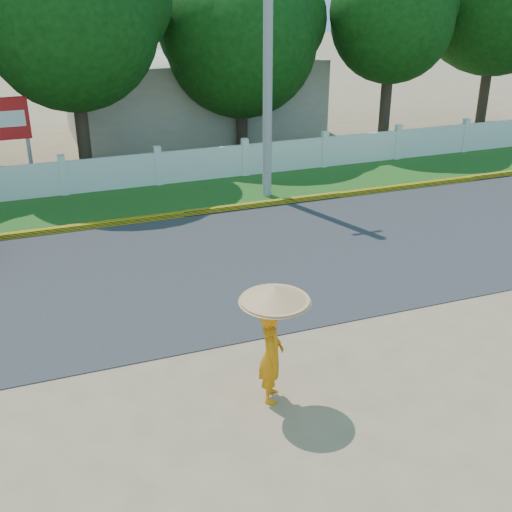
# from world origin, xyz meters

# --- Properties ---
(ground) EXTENTS (120.00, 120.00, 0.00)m
(ground) POSITION_xyz_m (0.00, 0.00, 0.00)
(ground) COLOR #9E8460
(ground) RESTS_ON ground
(road) EXTENTS (60.00, 7.00, 0.02)m
(road) POSITION_xyz_m (0.00, 4.50, 0.01)
(road) COLOR #38383A
(road) RESTS_ON ground
(grass_verge) EXTENTS (60.00, 3.50, 0.03)m
(grass_verge) POSITION_xyz_m (0.00, 9.75, 0.01)
(grass_verge) COLOR #2D601E
(grass_verge) RESTS_ON ground
(curb) EXTENTS (40.00, 0.18, 0.16)m
(curb) POSITION_xyz_m (0.00, 8.05, 0.08)
(curb) COLOR yellow
(curb) RESTS_ON ground
(fence) EXTENTS (40.00, 0.10, 1.10)m
(fence) POSITION_xyz_m (0.00, 11.20, 0.55)
(fence) COLOR silver
(fence) RESTS_ON ground
(building_near) EXTENTS (10.00, 6.00, 3.20)m
(building_near) POSITION_xyz_m (3.00, 18.00, 1.60)
(building_near) COLOR #B7AD99
(building_near) RESTS_ON ground
(utility_pole) EXTENTS (0.28, 0.28, 7.86)m
(utility_pole) POSITION_xyz_m (2.94, 8.95, 3.93)
(utility_pole) COLOR gray
(utility_pole) RESTS_ON ground
(monk_with_parasol) EXTENTS (1.14, 1.14, 2.07)m
(monk_with_parasol) POSITION_xyz_m (-0.74, -0.76, 1.35)
(monk_with_parasol) COLOR orange
(monk_with_parasol) RESTS_ON ground
(tree_row) EXTENTS (35.58, 8.41, 9.12)m
(tree_row) POSITION_xyz_m (1.00, 14.35, 4.92)
(tree_row) COLOR #473828
(tree_row) RESTS_ON ground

